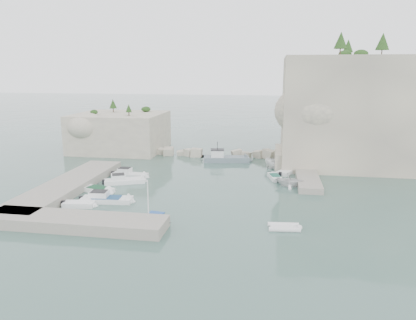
% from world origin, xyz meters
% --- Properties ---
extents(ground, '(400.00, 400.00, 0.00)m').
position_xyz_m(ground, '(0.00, 0.00, 0.00)').
color(ground, '#3F5F56').
rests_on(ground, ground).
extents(cliff_east, '(26.00, 22.00, 17.00)m').
position_xyz_m(cliff_east, '(23.00, 23.00, 8.50)').
color(cliff_east, beige).
rests_on(cliff_east, ground).
extents(cliff_terrace, '(8.00, 10.00, 2.50)m').
position_xyz_m(cliff_terrace, '(13.00, 18.00, 1.25)').
color(cliff_terrace, beige).
rests_on(cliff_terrace, ground).
extents(outcrop_west, '(16.00, 14.00, 7.00)m').
position_xyz_m(outcrop_west, '(-20.00, 25.00, 3.50)').
color(outcrop_west, beige).
rests_on(outcrop_west, ground).
extents(quay_west, '(5.00, 24.00, 1.10)m').
position_xyz_m(quay_west, '(-17.00, -1.00, 0.55)').
color(quay_west, '#9E9689').
rests_on(quay_west, ground).
extents(quay_south, '(18.00, 4.00, 1.10)m').
position_xyz_m(quay_south, '(-10.00, -12.50, 0.55)').
color(quay_south, '#9E9689').
rests_on(quay_south, ground).
extents(ledge_east, '(3.00, 16.00, 0.80)m').
position_xyz_m(ledge_east, '(13.50, 10.00, 0.40)').
color(ledge_east, '#9E9689').
rests_on(ledge_east, ground).
extents(breakwater, '(28.00, 3.00, 1.40)m').
position_xyz_m(breakwater, '(-1.00, 22.00, 0.70)').
color(breakwater, beige).
rests_on(breakwater, ground).
extents(motorboat_a, '(5.75, 2.09, 1.40)m').
position_xyz_m(motorboat_a, '(-11.41, 6.48, 0.00)').
color(motorboat_a, silver).
rests_on(motorboat_a, ground).
extents(motorboat_b, '(6.14, 4.11, 1.40)m').
position_xyz_m(motorboat_b, '(-10.98, 3.25, 0.00)').
color(motorboat_b, white).
rests_on(motorboat_b, ground).
extents(motorboat_c, '(5.02, 3.10, 0.70)m').
position_xyz_m(motorboat_c, '(-12.89, -1.11, 0.00)').
color(motorboat_c, white).
rests_on(motorboat_c, ground).
extents(motorboat_d, '(6.61, 2.55, 1.40)m').
position_xyz_m(motorboat_d, '(-10.09, -4.74, 0.00)').
color(motorboat_d, white).
rests_on(motorboat_d, ground).
extents(motorboat_e, '(3.93, 1.99, 0.70)m').
position_xyz_m(motorboat_e, '(-12.50, -6.78, 0.00)').
color(motorboat_e, white).
rests_on(motorboat_e, ground).
extents(rowboat, '(5.32, 4.17, 1.00)m').
position_xyz_m(rowboat, '(-3.22, -10.45, 0.00)').
color(rowboat, silver).
rests_on(rowboat, ground).
extents(inflatable_dinghy, '(3.44, 1.92, 0.44)m').
position_xyz_m(inflatable_dinghy, '(10.04, -9.61, 0.00)').
color(inflatable_dinghy, silver).
rests_on(inflatable_dinghy, ground).
extents(tender_east_a, '(4.02, 3.57, 1.96)m').
position_xyz_m(tender_east_a, '(10.94, 5.43, 0.00)').
color(tender_east_a, silver).
rests_on(tender_east_a, ground).
extents(tender_east_b, '(2.31, 4.08, 0.70)m').
position_xyz_m(tender_east_b, '(9.05, 8.70, 0.00)').
color(tender_east_b, white).
rests_on(tender_east_b, ground).
extents(tender_east_c, '(3.83, 5.43, 0.70)m').
position_xyz_m(tender_east_c, '(10.89, 12.45, 0.00)').
color(tender_east_c, white).
rests_on(tender_east_c, ground).
extents(tender_east_d, '(5.35, 3.13, 1.94)m').
position_xyz_m(tender_east_d, '(9.89, 14.52, 0.00)').
color(tender_east_d, white).
rests_on(tender_east_d, ground).
extents(work_boat, '(8.50, 3.68, 2.20)m').
position_xyz_m(work_boat, '(0.99, 18.53, 0.00)').
color(work_boat, slate).
rests_on(work_boat, ground).
extents(rowboat_mast, '(0.10, 0.10, 4.20)m').
position_xyz_m(rowboat_mast, '(-3.22, -10.45, 2.60)').
color(rowboat_mast, white).
rests_on(rowboat_mast, rowboat).
extents(vegetation, '(53.48, 13.88, 13.40)m').
position_xyz_m(vegetation, '(17.83, 24.40, 17.93)').
color(vegetation, '#1E4219').
rests_on(vegetation, ground).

